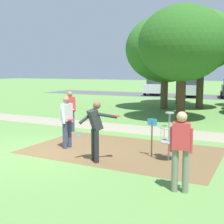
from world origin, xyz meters
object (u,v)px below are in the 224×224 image
(tree_near_left, at_px, (165,49))
(player_foreground_watching, at_px, (96,127))
(tree_mid_left, at_px, (202,41))
(parked_car_leftmost, at_px, (156,86))
(player_waiting_right, at_px, (70,109))
(frisbee_mid_grass, at_px, (173,136))
(parked_car_center_left, at_px, (189,88))
(player_throwing, at_px, (181,147))
(disc_golf_basket, at_px, (167,134))
(tree_mid_center, at_px, (183,44))
(tree_far_left, at_px, (180,44))
(player_waiting_left, at_px, (67,119))
(frisbee_by_tee, at_px, (78,135))
(frisbee_near_basket, at_px, (188,153))

(tree_near_left, bearing_deg, player_foreground_watching, -80.89)
(tree_mid_left, bearing_deg, parked_car_leftmost, 122.61)
(player_waiting_right, distance_m, frisbee_mid_grass, 4.34)
(frisbee_mid_grass, height_order, parked_car_center_left, parked_car_center_left)
(player_throwing, height_order, parked_car_leftmost, parked_car_leftmost)
(disc_golf_basket, bearing_deg, frisbee_mid_grass, 102.58)
(player_throwing, height_order, tree_near_left, tree_near_left)
(player_waiting_right, xyz_separation_m, parked_car_leftmost, (-3.54, 21.15, -0.05))
(player_foreground_watching, bearing_deg, player_waiting_right, 134.44)
(disc_golf_basket, height_order, tree_mid_center, tree_mid_center)
(player_throwing, height_order, tree_far_left, tree_far_left)
(player_waiting_left, bearing_deg, frisbee_mid_grass, 51.47)
(player_foreground_watching, distance_m, parked_car_leftmost, 25.17)
(disc_golf_basket, distance_m, player_foreground_watching, 2.05)
(disc_golf_basket, xyz_separation_m, player_throwing, (0.93, -2.12, 0.21))
(frisbee_mid_grass, bearing_deg, player_throwing, -72.72)
(frisbee_by_tee, bearing_deg, frisbee_near_basket, -7.95)
(player_throwing, bearing_deg, tree_mid_center, 104.46)
(player_waiting_right, relative_size, frisbee_near_basket, 6.69)
(player_foreground_watching, relative_size, tree_mid_left, 0.26)
(parked_car_leftmost, bearing_deg, player_throwing, -69.91)
(player_waiting_right, relative_size, tree_far_left, 0.27)
(tree_mid_center, bearing_deg, disc_golf_basket, -78.39)
(player_waiting_left, height_order, tree_far_left, tree_far_left)
(player_foreground_watching, relative_size, tree_near_left, 0.27)
(parked_car_center_left, bearing_deg, disc_golf_basket, -78.60)
(tree_mid_left, bearing_deg, player_foreground_watching, -90.53)
(frisbee_by_tee, height_order, parked_car_leftmost, parked_car_leftmost)
(disc_golf_basket, height_order, tree_far_left, tree_far_left)
(player_foreground_watching, relative_size, tree_far_left, 0.27)
(parked_car_leftmost, xyz_separation_m, parked_car_center_left, (3.82, -0.85, 0.00))
(player_waiting_right, height_order, frisbee_mid_grass, player_waiting_right)
(tree_near_left, height_order, tree_mid_left, tree_mid_left)
(tree_mid_left, xyz_separation_m, tree_mid_center, (0.08, -5.31, -0.61))
(player_waiting_right, relative_size, parked_car_leftmost, 0.39)
(parked_car_center_left, bearing_deg, tree_near_left, -85.97)
(tree_near_left, xyz_separation_m, parked_car_center_left, (-0.76, 10.77, -3.11))
(player_throwing, xyz_separation_m, frisbee_near_basket, (-0.54, 3.06, -0.96))
(disc_golf_basket, height_order, frisbee_by_tee, disc_golf_basket)
(player_foreground_watching, xyz_separation_m, tree_mid_center, (0.21, 8.45, 2.95))
(player_throwing, bearing_deg, disc_golf_basket, 113.73)
(disc_golf_basket, relative_size, tree_far_left, 0.22)
(player_waiting_left, xyz_separation_m, tree_near_left, (-0.42, 11.78, 3.07))
(frisbee_by_tee, xyz_separation_m, parked_car_leftmost, (-4.25, 21.63, 0.91))
(player_foreground_watching, bearing_deg, tree_far_left, 96.82)
(frisbee_mid_grass, bearing_deg, player_waiting_left, -128.53)
(tree_near_left, bearing_deg, frisbee_near_basket, -68.75)
(disc_golf_basket, relative_size, frisbee_near_basket, 5.44)
(frisbee_near_basket, distance_m, tree_mid_left, 12.72)
(player_throwing, distance_m, tree_near_left, 14.78)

